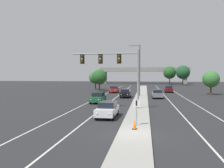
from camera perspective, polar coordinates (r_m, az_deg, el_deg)
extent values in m
plane|color=#28282B|center=(17.51, 5.31, -12.10)|extent=(260.00, 260.00, 0.00)
cube|color=#9E9B93|center=(35.21, 6.70, -4.68)|extent=(2.40, 110.00, 0.15)
cube|color=silver|center=(42.52, 0.57, -3.56)|extent=(0.14, 100.00, 0.01)
cube|color=silver|center=(42.34, 13.31, -3.64)|extent=(0.14, 100.00, 0.01)
cube|color=silver|center=(43.07, -3.80, -3.49)|extent=(0.14, 100.00, 0.01)
cube|color=silver|center=(42.78, 17.72, -3.63)|extent=(0.14, 100.00, 0.01)
cylinder|color=gray|center=(29.57, 6.27, 1.13)|extent=(0.24, 0.24, 7.20)
cylinder|color=gray|center=(30.09, -1.66, 7.26)|extent=(8.27, 0.16, 0.16)
cube|color=black|center=(29.83, 1.73, 6.05)|extent=(0.56, 0.06, 1.20)
cube|color=#38330F|center=(29.79, 1.72, 6.06)|extent=(0.32, 0.32, 1.00)
sphere|color=#282828|center=(29.64, 1.68, 6.70)|extent=(0.22, 0.22, 0.22)
sphere|color=#F2A819|center=(29.62, 1.68, 6.08)|extent=(0.22, 0.22, 0.22)
sphere|color=#282828|center=(29.60, 1.68, 5.46)|extent=(0.22, 0.22, 0.22)
cube|color=black|center=(30.18, -2.76, 6.01)|extent=(0.56, 0.06, 1.20)
cube|color=#38330F|center=(30.14, -2.78, 6.01)|extent=(0.32, 0.32, 1.00)
sphere|color=#282828|center=(30.00, -2.84, 6.64)|extent=(0.22, 0.22, 0.22)
sphere|color=#F2A819|center=(29.97, -2.84, 6.03)|extent=(0.22, 0.22, 0.22)
sphere|color=#282828|center=(29.96, -2.84, 5.42)|extent=(0.22, 0.22, 0.22)
cube|color=black|center=(30.71, -7.12, 5.93)|extent=(0.56, 0.06, 1.20)
cube|color=#38330F|center=(30.67, -7.14, 5.93)|extent=(0.32, 0.32, 1.00)
sphere|color=#282828|center=(30.53, -7.23, 6.55)|extent=(0.22, 0.22, 0.22)
sphere|color=#F2A819|center=(30.51, -7.22, 5.95)|extent=(0.22, 0.22, 0.22)
sphere|color=#282828|center=(30.49, -7.22, 5.35)|extent=(0.22, 0.22, 0.22)
cylinder|color=gray|center=(19.78, 5.88, -6.73)|extent=(0.08, 0.08, 2.20)
cube|color=white|center=(19.65, 5.89, -4.58)|extent=(0.60, 0.03, 0.60)
cube|color=black|center=(19.63, 5.89, -4.59)|extent=(0.12, 0.01, 0.44)
cylinder|color=#4C4C51|center=(46.93, 6.64, 3.27)|extent=(0.20, 0.20, 10.00)
cylinder|color=#4C4C51|center=(47.29, 5.32, 9.10)|extent=(2.20, 0.12, 0.12)
cube|color=#B7B7B2|center=(47.34, 3.97, 8.91)|extent=(0.56, 0.28, 0.20)
cube|color=silver|center=(24.27, -1.12, -6.42)|extent=(1.92, 4.45, 0.70)
cube|color=black|center=(24.40, -1.02, -4.88)|extent=(1.65, 2.42, 0.56)
sphere|color=#EAE5C6|center=(22.04, -0.70, -7.18)|extent=(0.18, 0.18, 0.18)
sphere|color=#EAE5C6|center=(22.27, -3.64, -7.08)|extent=(0.18, 0.18, 0.18)
cylinder|color=black|center=(22.73, 0.17, -7.91)|extent=(0.24, 0.65, 0.64)
cylinder|color=black|center=(23.04, -3.79, -7.77)|extent=(0.24, 0.65, 0.64)
cylinder|color=black|center=(25.66, 1.28, -6.73)|extent=(0.24, 0.65, 0.64)
cylinder|color=black|center=(25.93, -2.24, -6.64)|extent=(0.24, 0.65, 0.64)
cube|color=#195633|center=(36.45, -3.36, -3.49)|extent=(1.87, 4.43, 0.70)
cube|color=black|center=(36.61, -3.29, -2.48)|extent=(1.62, 2.40, 0.56)
sphere|color=#EAE5C6|center=(34.21, -3.19, -3.79)|extent=(0.18, 0.18, 0.18)
sphere|color=#EAE5C6|center=(34.47, -5.07, -3.75)|extent=(0.18, 0.18, 0.18)
cylinder|color=black|center=(34.87, -2.59, -4.33)|extent=(0.23, 0.64, 0.64)
cylinder|color=black|center=(35.22, -5.15, -4.27)|extent=(0.23, 0.64, 0.64)
cylinder|color=black|center=(37.79, -1.68, -3.81)|extent=(0.23, 0.64, 0.64)
cylinder|color=black|center=(38.12, -4.05, -3.77)|extent=(0.23, 0.64, 0.64)
cube|color=black|center=(45.00, 3.25, -2.39)|extent=(1.85, 4.42, 0.70)
cube|color=black|center=(45.17, 3.28, -1.57)|extent=(1.61, 2.39, 0.56)
sphere|color=#EAE5C6|center=(42.78, 3.75, -2.56)|extent=(0.18, 0.18, 0.18)
sphere|color=#EAE5C6|center=(42.90, 2.21, -2.55)|extent=(0.18, 0.18, 0.18)
cylinder|color=black|center=(43.48, 4.12, -3.02)|extent=(0.23, 0.64, 0.64)
cylinder|color=black|center=(43.63, 2.02, -2.99)|extent=(0.23, 0.64, 0.64)
cylinder|color=black|center=(46.46, 4.41, -2.67)|extent=(0.23, 0.64, 0.64)
cylinder|color=black|center=(46.60, 2.45, -2.65)|extent=(0.23, 0.64, 0.64)
cube|color=maroon|center=(56.68, 0.49, -1.41)|extent=(1.88, 4.43, 0.70)
cube|color=black|center=(56.86, 0.52, -0.76)|extent=(1.63, 2.40, 0.56)
sphere|color=#EAE5C6|center=(54.44, 0.74, -1.51)|extent=(0.18, 0.18, 0.18)
sphere|color=#EAE5C6|center=(54.62, -0.45, -1.50)|extent=(0.18, 0.18, 0.18)
cylinder|color=black|center=(55.10, 1.08, -1.88)|extent=(0.23, 0.64, 0.64)
cylinder|color=black|center=(55.35, -0.57, -1.87)|extent=(0.23, 0.64, 0.64)
cylinder|color=black|center=(58.07, 1.49, -1.67)|extent=(0.23, 0.64, 0.64)
cylinder|color=black|center=(58.30, -0.07, -1.65)|extent=(0.23, 0.64, 0.64)
cube|color=slate|center=(44.41, 10.75, -2.48)|extent=(1.86, 4.42, 0.70)
cube|color=black|center=(44.15, 10.77, -1.69)|extent=(1.62, 2.40, 0.56)
sphere|color=#EAE5C6|center=(46.55, 9.87, -2.20)|extent=(0.18, 0.18, 0.18)
sphere|color=#EAE5C6|center=(46.62, 11.29, -2.20)|extent=(0.18, 0.18, 0.18)
cylinder|color=black|center=(45.90, 9.63, -2.76)|extent=(0.23, 0.64, 0.64)
cylinder|color=black|center=(45.99, 11.62, -2.77)|extent=(0.23, 0.64, 0.64)
cylinder|color=black|center=(42.91, 9.80, -3.11)|extent=(0.23, 0.64, 0.64)
cylinder|color=black|center=(43.01, 11.93, -3.12)|extent=(0.23, 0.64, 0.64)
cube|color=#5B0F14|center=(59.32, 13.39, -1.31)|extent=(1.89, 4.44, 0.70)
cube|color=black|center=(59.07, 13.41, -0.71)|extent=(1.63, 2.41, 0.56)
sphere|color=#EAE5C6|center=(61.45, 12.71, -1.13)|extent=(0.18, 0.18, 0.18)
sphere|color=#EAE5C6|center=(61.54, 13.78, -1.14)|extent=(0.18, 0.18, 0.18)
cylinder|color=black|center=(60.79, 12.53, -1.55)|extent=(0.23, 0.64, 0.64)
cylinder|color=black|center=(60.90, 14.04, -1.55)|extent=(0.23, 0.64, 0.64)
cylinder|color=black|center=(57.80, 12.70, -1.74)|extent=(0.23, 0.64, 0.64)
cylinder|color=black|center=(57.92, 14.28, -1.75)|extent=(0.23, 0.64, 0.64)
cube|color=black|center=(18.66, 5.43, -10.66)|extent=(0.36, 0.36, 0.04)
cone|color=orange|center=(18.58, 5.44, -9.55)|extent=(0.28, 0.28, 0.70)
cube|color=gray|center=(116.00, 7.64, 3.21)|extent=(42.40, 6.40, 1.10)
cube|color=gray|center=(113.03, 7.64, 3.74)|extent=(42.40, 0.36, 0.90)
cube|color=gray|center=(117.71, -1.76, 1.57)|extent=(1.80, 2.40, 5.65)
cube|color=gray|center=(117.45, 17.05, 1.47)|extent=(1.80, 2.40, 5.65)
cylinder|color=#4C3823|center=(68.49, -3.97, -0.48)|extent=(0.36, 0.36, 2.05)
sphere|color=#387533|center=(68.41, -3.98, 1.63)|extent=(3.74, 3.74, 3.74)
cylinder|color=#4C3823|center=(99.36, 16.60, 0.57)|extent=(0.36, 0.36, 3.00)
sphere|color=#1E4C28|center=(99.32, 16.62, 2.71)|extent=(5.49, 5.49, 5.49)
cylinder|color=#4C3823|center=(105.40, 13.60, 0.69)|extent=(0.36, 0.36, 2.96)
sphere|color=#235623|center=(105.36, 13.62, 2.67)|extent=(5.41, 5.41, 5.41)
cylinder|color=#4C3823|center=(61.56, -3.02, -0.75)|extent=(0.36, 0.36, 2.13)
sphere|color=#235623|center=(61.47, -3.03, 1.69)|extent=(3.90, 3.90, 3.90)
cylinder|color=#4C3823|center=(55.20, 22.57, -1.38)|extent=(0.36, 0.36, 1.93)
sphere|color=#387533|center=(55.10, 22.61, 1.09)|extent=(3.54, 3.54, 3.54)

